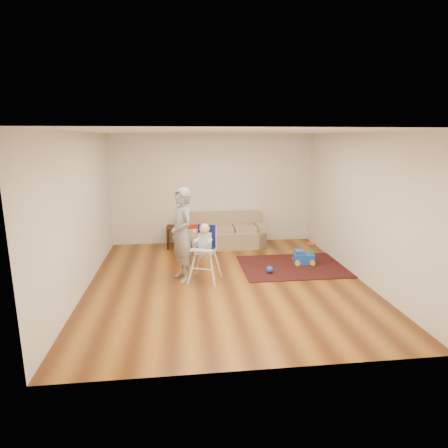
{
  "coord_description": "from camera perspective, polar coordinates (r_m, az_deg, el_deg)",
  "views": [
    {
      "loc": [
        -0.82,
        -6.48,
        2.59
      ],
      "look_at": [
        0.0,
        0.4,
        1.0
      ],
      "focal_mm": 30.0,
      "sensor_mm": 36.0,
      "label": 1
    }
  ],
  "objects": [
    {
      "name": "sofa",
      "position": [
        9.1,
        -0.4,
        -1.0
      ],
      "size": [
        2.08,
        0.88,
        0.8
      ],
      "rotation": [
        0.0,
        0.0,
        0.02
      ],
      "color": "tan",
      "rests_on": "ground"
    },
    {
      "name": "ride_on_toy",
      "position": [
        8.03,
        12.09,
        -4.38
      ],
      "size": [
        0.44,
        0.33,
        0.45
      ],
      "primitive_type": null,
      "rotation": [
        0.0,
        0.0,
        -0.1
      ],
      "color": "blue",
      "rests_on": "area_rug"
    },
    {
      "name": "adult",
      "position": [
        6.9,
        -6.4,
        -1.64
      ],
      "size": [
        0.62,
        0.74,
        1.73
      ],
      "primitive_type": "imported",
      "rotation": [
        0.0,
        0.0,
        -1.18
      ],
      "color": "#969799",
      "rests_on": "ground"
    },
    {
      "name": "area_rug",
      "position": [
        7.91,
        10.41,
        -6.34
      ],
      "size": [
        2.11,
        1.58,
        0.02
      ],
      "primitive_type": "cube",
      "rotation": [
        0.0,
        0.0,
        -0.0
      ],
      "color": "black",
      "rests_on": "ground"
    },
    {
      "name": "toy_ball",
      "position": [
        7.42,
        6.98,
        -6.9
      ],
      "size": [
        0.14,
        0.14,
        0.14
      ],
      "primitive_type": "sphere",
      "color": "blue",
      "rests_on": "area_rug"
    },
    {
      "name": "room_envelope",
      "position": [
        7.09,
        -0.12,
        7.14
      ],
      "size": [
        5.04,
        5.52,
        2.72
      ],
      "color": "white",
      "rests_on": "ground"
    },
    {
      "name": "ground",
      "position": [
        7.03,
        0.39,
        -8.7
      ],
      "size": [
        5.5,
        5.5,
        0.0
      ],
      "primitive_type": "plane",
      "color": "#55290E",
      "rests_on": "ground"
    },
    {
      "name": "high_chair",
      "position": [
        6.9,
        -2.95,
        -4.49
      ],
      "size": [
        0.65,
        0.65,
        1.1
      ],
      "rotation": [
        0.0,
        0.0,
        -0.35
      ],
      "color": "silver",
      "rests_on": "ground"
    },
    {
      "name": "side_table",
      "position": [
        9.18,
        -7.13,
        -1.93
      ],
      "size": [
        0.51,
        0.51,
        0.51
      ],
      "primitive_type": null,
      "color": "black",
      "rests_on": "ground"
    }
  ]
}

